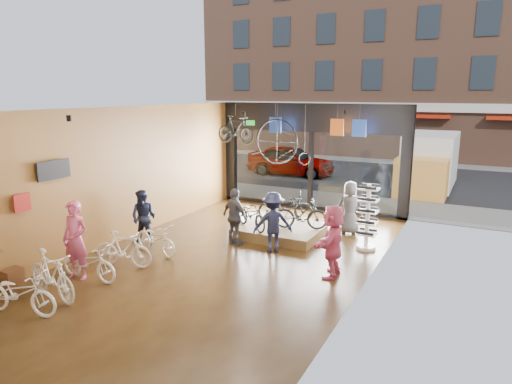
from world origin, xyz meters
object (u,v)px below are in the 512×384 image
Objects in this scene: display_platform at (279,232)px; customer_5 at (333,241)px; display_bike_mid at (301,214)px; hung_bike at (236,130)px; floor_bike_1 at (52,275)px; display_bike_right at (285,206)px; customer_4 at (350,208)px; customer_3 at (273,222)px; penny_farthing at (285,144)px; street_car at (291,160)px; sunglasses_rack at (367,217)px; customer_0 at (76,240)px; floor_bike_0 at (19,293)px; floor_bike_4 at (156,239)px; floor_bike_2 at (89,262)px; customer_1 at (144,218)px; display_bike_left at (251,215)px; box_truck at (428,164)px; customer_2 at (235,217)px; floor_bike_3 at (124,249)px.

customer_5 is (2.29, -2.12, 0.70)m from display_platform.
hung_bike is (-3.14, 1.76, 2.17)m from display_bike_mid.
customer_5 is (4.77, 3.78, 0.34)m from floor_bike_1.
customer_4 reaches higher than display_bike_right.
customer_3 is (0.51, -1.99, 0.07)m from display_bike_right.
floor_bike_1 is at bearing 140.44° from display_bike_right.
penny_farthing is at bearing -67.86° from hung_bike.
street_car is 2.74× the size of customer_3.
sunglasses_rack reaches higher than street_car.
floor_bike_1 is 0.89× the size of penny_farthing.
penny_farthing reaches higher than customer_0.
floor_bike_0 is 8.42m from sunglasses_rack.
floor_bike_4 is at bearing -106.65° from penny_farthing.
floor_bike_1 is 1.06m from floor_bike_2.
customer_1 is at bearing 105.21° from display_bike_mid.
display_platform is at bearing -11.65° from floor_bike_1.
floor_bike_2 is 2.05m from floor_bike_4.
display_bike_left is 1.02× the size of display_bike_mid.
customer_1 reaches higher than floor_bike_4.
box_truck is at bearing 70.73° from display_platform.
sunglasses_rack is at bearing 36.42° from customer_0.
customer_3 is (1.18, -0.04, 0.01)m from customer_2.
floor_bike_0 is 7.43m from display_bike_mid.
floor_bike_0 is at bearing -109.75° from box_truck.
display_bike_left is 3.05m from customer_1.
customer_4 is 0.89× the size of sunglasses_rack.
customer_2 is at bearing -29.39° from floor_bike_0.
floor_bike_0 is 6.43m from display_bike_left.
floor_bike_2 is 0.97m from floor_bike_3.
customer_5 is at bearing -119.42° from hung_bike.
display_platform is 2.65m from sunglasses_rack.
customer_0 is 1.13× the size of customer_2.
customer_3 is at bearing -93.40° from display_bike_left.
sunglasses_rack is (2.54, 0.10, 0.75)m from display_platform.
street_car is at bearing -70.70° from customer_4.
floor_bike_1 is at bearing -169.56° from hung_bike.
display_bike_right is 3.41m from hung_bike.
floor_bike_1 is 5.71m from display_bike_left.
floor_bike_2 is 7.47m from customer_4.
floor_bike_2 is at bearing -88.87° from customer_1.
floor_bike_0 is 6.58m from customer_5.
customer_1 is 5.38m from penny_farthing.
floor_bike_2 is 5.58m from customer_5.
hung_bike is (-5.53, -6.80, 1.73)m from box_truck.
floor_bike_3 is (0.06, 2.76, 0.02)m from floor_bike_0.
customer_4 is at bearing -151.37° from customer_3.
floor_bike_4 is 0.87× the size of sunglasses_rack.
display_platform is at bearing -21.25° from display_bike_left.
customer_3 is at bearing -40.16° from floor_bike_0.
floor_bike_4 is at bearing -114.92° from box_truck.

